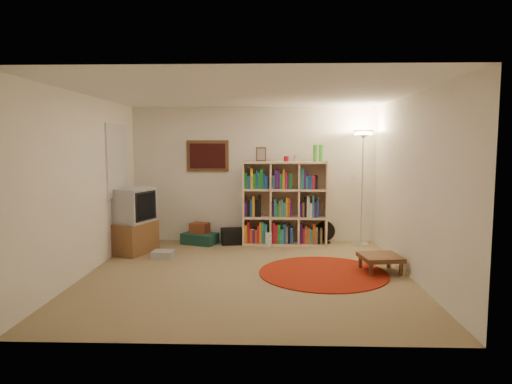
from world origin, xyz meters
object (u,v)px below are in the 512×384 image
bookshelf (283,205)px  floor_fan (325,232)px  tv_stand (133,222)px  floor_lamp (363,150)px  side_table (380,258)px  suitcase (200,239)px

bookshelf → floor_fan: size_ratio=4.40×
bookshelf → tv_stand: bookshelf is taller
floor_lamp → tv_stand: (-3.92, -0.68, -1.19)m
tv_stand → floor_fan: bearing=34.8°
floor_fan → side_table: size_ratio=0.67×
floor_lamp → floor_fan: floor_lamp is taller
bookshelf → side_table: (1.33, -1.78, -0.52)m
suitcase → side_table: bearing=-10.6°
bookshelf → suitcase: bookshelf is taller
floor_fan → tv_stand: bearing=-150.4°
suitcase → side_table: 3.36m
tv_stand → floor_lamp: bearing=30.4°
floor_fan → suitcase: (-2.30, -0.12, -0.11)m
suitcase → bookshelf: bearing=21.7°
tv_stand → suitcase: tv_stand is taller
floor_fan → bookshelf: bearing=-157.2°
bookshelf → side_table: bearing=-51.8°
bookshelf → floor_lamp: size_ratio=0.88×
suitcase → floor_lamp: bearing=20.4°
bookshelf → suitcase: bearing=-178.0°
tv_stand → suitcase: 1.31m
bookshelf → suitcase: size_ratio=2.56×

